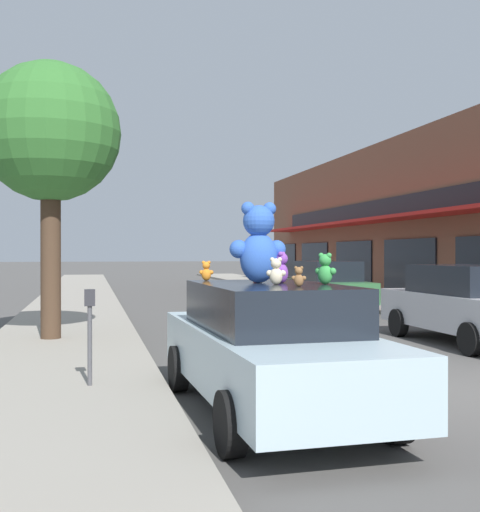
{
  "coord_description": "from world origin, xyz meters",
  "views": [
    {
      "loc": [
        -4.81,
        -7.64,
        1.88
      ],
      "look_at": [
        -2.74,
        1.23,
        1.83
      ],
      "focal_mm": 45.0,
      "sensor_mm": 36.0,
      "label": 1
    }
  ],
  "objects_px": {
    "teddy_bear_cream": "(276,271)",
    "street_tree": "(51,135)",
    "teddy_bear_green": "(325,269)",
    "plush_art_car": "(269,345)",
    "teddy_bear_giant": "(259,244)",
    "teddy_bear_red": "(257,273)",
    "parking_meter": "(90,324)",
    "parked_car_far_center": "(467,303)",
    "parked_car_far_right": "(327,285)",
    "teddy_bear_orange": "(206,271)",
    "teddy_bear_brown": "(299,277)",
    "teddy_bear_purple": "(282,268)"
  },
  "relations": [
    {
      "from": "teddy_bear_brown",
      "to": "teddy_bear_cream",
      "type": "bearing_deg",
      "value": -51.96
    },
    {
      "from": "parking_meter",
      "to": "parked_car_far_center",
      "type": "bearing_deg",
      "value": 22.28
    },
    {
      "from": "teddy_bear_red",
      "to": "parking_meter",
      "type": "xyz_separation_m",
      "value": [
        -2.11,
        0.65,
        -0.68
      ]
    },
    {
      "from": "plush_art_car",
      "to": "parked_car_far_right",
      "type": "distance_m",
      "value": 13.71
    },
    {
      "from": "parking_meter",
      "to": "teddy_bear_orange",
      "type": "bearing_deg",
      "value": -14.74
    },
    {
      "from": "teddy_bear_cream",
      "to": "parked_car_far_center",
      "type": "relative_size",
      "value": 0.07
    },
    {
      "from": "teddy_bear_orange",
      "to": "teddy_bear_brown",
      "type": "relative_size",
      "value": 1.18
    },
    {
      "from": "parked_car_far_center",
      "to": "street_tree",
      "type": "relative_size",
      "value": 0.8
    },
    {
      "from": "teddy_bear_green",
      "to": "parked_car_far_center",
      "type": "relative_size",
      "value": 0.08
    },
    {
      "from": "plush_art_car",
      "to": "parking_meter",
      "type": "distance_m",
      "value": 2.52
    },
    {
      "from": "teddy_bear_orange",
      "to": "teddy_bear_green",
      "type": "bearing_deg",
      "value": 152.2
    },
    {
      "from": "street_tree",
      "to": "parking_meter",
      "type": "relative_size",
      "value": 4.45
    },
    {
      "from": "plush_art_car",
      "to": "street_tree",
      "type": "distance_m",
      "value": 7.85
    },
    {
      "from": "plush_art_car",
      "to": "parked_car_far_center",
      "type": "xyz_separation_m",
      "value": [
        5.51,
        4.56,
        0.04
      ]
    },
    {
      "from": "parked_car_far_center",
      "to": "teddy_bear_purple",
      "type": "bearing_deg",
      "value": -140.77
    },
    {
      "from": "teddy_bear_giant",
      "to": "teddy_bear_cream",
      "type": "relative_size",
      "value": 3.13
    },
    {
      "from": "teddy_bear_giant",
      "to": "teddy_bear_green",
      "type": "distance_m",
      "value": 0.89
    },
    {
      "from": "teddy_bear_cream",
      "to": "parked_car_far_center",
      "type": "distance_m",
      "value": 7.27
    },
    {
      "from": "teddy_bear_giant",
      "to": "teddy_bear_red",
      "type": "bearing_deg",
      "value": -105.56
    },
    {
      "from": "teddy_bear_brown",
      "to": "parked_car_far_right",
      "type": "distance_m",
      "value": 14.25
    },
    {
      "from": "teddy_bear_orange",
      "to": "teddy_bear_cream",
      "type": "bearing_deg",
      "value": 135.38
    },
    {
      "from": "teddy_bear_cream",
      "to": "teddy_bear_brown",
      "type": "relative_size",
      "value": 1.42
    },
    {
      "from": "parked_car_far_right",
      "to": "street_tree",
      "type": "height_order",
      "value": "street_tree"
    },
    {
      "from": "teddy_bear_purple",
      "to": "teddy_bear_brown",
      "type": "xyz_separation_m",
      "value": [
        -0.07,
        -0.86,
        -0.08
      ]
    },
    {
      "from": "teddy_bear_brown",
      "to": "parked_car_far_right",
      "type": "xyz_separation_m",
      "value": [
        5.36,
        13.18,
        -0.79
      ]
    },
    {
      "from": "teddy_bear_purple",
      "to": "teddy_bear_green",
      "type": "bearing_deg",
      "value": 74.76
    },
    {
      "from": "teddy_bear_giant",
      "to": "teddy_bear_brown",
      "type": "relative_size",
      "value": 4.43
    },
    {
      "from": "teddy_bear_purple",
      "to": "street_tree",
      "type": "height_order",
      "value": "street_tree"
    },
    {
      "from": "teddy_bear_green",
      "to": "teddy_bear_purple",
      "type": "bearing_deg",
      "value": 1.05
    },
    {
      "from": "teddy_bear_green",
      "to": "teddy_bear_cream",
      "type": "bearing_deg",
      "value": 43.7
    },
    {
      "from": "teddy_bear_giant",
      "to": "teddy_bear_red",
      "type": "height_order",
      "value": "teddy_bear_giant"
    },
    {
      "from": "teddy_bear_giant",
      "to": "street_tree",
      "type": "bearing_deg",
      "value": -69.12
    },
    {
      "from": "teddy_bear_cream",
      "to": "street_tree",
      "type": "height_order",
      "value": "street_tree"
    },
    {
      "from": "parked_car_far_right",
      "to": "parked_car_far_center",
      "type": "bearing_deg",
      "value": -90.0
    },
    {
      "from": "teddy_bear_cream",
      "to": "teddy_bear_brown",
      "type": "height_order",
      "value": "teddy_bear_cream"
    },
    {
      "from": "teddy_bear_brown",
      "to": "parked_car_far_center",
      "type": "bearing_deg",
      "value": -111.41
    },
    {
      "from": "teddy_bear_green",
      "to": "street_tree",
      "type": "relative_size",
      "value": 0.06
    },
    {
      "from": "teddy_bear_cream",
      "to": "parking_meter",
      "type": "relative_size",
      "value": 0.25
    },
    {
      "from": "plush_art_car",
      "to": "teddy_bear_orange",
      "type": "bearing_deg",
      "value": 115.79
    },
    {
      "from": "parked_car_far_center",
      "to": "parked_car_far_right",
      "type": "distance_m",
      "value": 8.0
    },
    {
      "from": "teddy_bear_red",
      "to": "teddy_bear_green",
      "type": "relative_size",
      "value": 0.6
    },
    {
      "from": "teddy_bear_giant",
      "to": "teddy_bear_brown",
      "type": "bearing_deg",
      "value": 98.25
    },
    {
      "from": "teddy_bear_brown",
      "to": "street_tree",
      "type": "xyz_separation_m",
      "value": [
        -2.98,
        7.05,
        2.68
      ]
    },
    {
      "from": "teddy_bear_orange",
      "to": "street_tree",
      "type": "bearing_deg",
      "value": -47.83
    },
    {
      "from": "teddy_bear_green",
      "to": "plush_art_car",
      "type": "bearing_deg",
      "value": 31.23
    },
    {
      "from": "teddy_bear_red",
      "to": "teddy_bear_cream",
      "type": "height_order",
      "value": "teddy_bear_cream"
    },
    {
      "from": "teddy_bear_purple",
      "to": "teddy_bear_green",
      "type": "relative_size",
      "value": 1.04
    },
    {
      "from": "street_tree",
      "to": "teddy_bear_giant",
      "type": "bearing_deg",
      "value": -65.47
    },
    {
      "from": "plush_art_car",
      "to": "parked_car_far_right",
      "type": "relative_size",
      "value": 1.11
    },
    {
      "from": "teddy_bear_red",
      "to": "teddy_bear_brown",
      "type": "distance_m",
      "value": 1.44
    }
  ]
}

